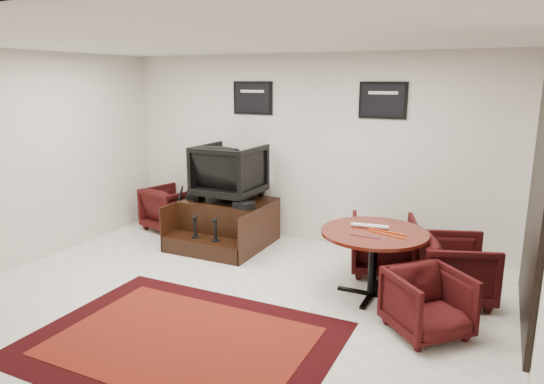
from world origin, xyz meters
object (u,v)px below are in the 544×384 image
Objects in this scene: shine_chair at (230,169)px; meeting_table at (374,239)px; table_chair_back at (383,242)px; table_chair_corner at (428,300)px; table_chair_window at (455,266)px; armchair_side at (171,206)px; shine_podium at (226,224)px.

meeting_table is (2.44, -1.00, -0.44)m from shine_chair.
shine_chair is 2.68m from meeting_table.
table_chair_corner is (0.75, -1.39, -0.05)m from table_chair_back.
shine_chair is 0.78× the size of meeting_table.
shine_chair is at bearing -22.18° from table_chair_back.
table_chair_window is 0.93m from table_chair_corner.
armchair_side is at bearing 61.01° from table_chair_window.
armchair_side is 4.56m from table_chair_window.
meeting_table is 1.49× the size of table_chair_window.
table_chair_window reaches higher than shine_podium.
armchair_side is 0.97× the size of table_chair_back.
shine_podium is at bearing 61.39° from table_chair_window.
shine_podium is 1.21m from armchair_side.
meeting_table is 0.83m from table_chair_back.
armchair_side is (-1.19, 0.09, -0.73)m from shine_chair.
shine_chair is 1.19× the size of armchair_side.
table_chair_window is (3.30, -0.56, 0.09)m from shine_podium.
table_chair_window is (0.92, -0.47, -0.00)m from table_chair_back.
table_chair_corner reaches higher than shine_podium.
table_chair_window reaches higher than meeting_table.
shine_podium is at bearing -18.89° from table_chair_back.
shine_chair is at bearing 90.00° from shine_podium.
shine_chair is 2.50m from table_chair_back.
table_chair_back is at bearing -170.56° from armchair_side.
table_chair_corner is (3.14, -1.48, 0.05)m from shine_podium.
meeting_table is (3.63, -1.10, 0.29)m from armchair_side.
armchair_side is 0.98× the size of table_chair_window.
table_chair_corner is at bearing 151.01° from table_chair_window.
table_chair_back is 1.15× the size of table_chair_corner.
shine_podium is at bearing 90.79° from shine_chair.
shine_chair reaches higher than meeting_table.
shine_podium is at bearing 110.42° from table_chair_corner.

